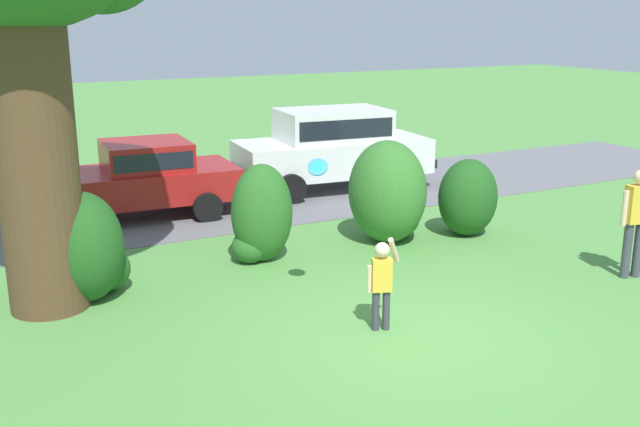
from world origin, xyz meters
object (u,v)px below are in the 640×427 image
(parked_sedan, at_px, (137,177))
(adult_onlooker, at_px, (636,218))
(child_thrower, at_px, (382,279))
(parked_suv, at_px, (332,145))
(frisbee, at_px, (318,167))

(parked_sedan, height_order, adult_onlooker, adult_onlooker)
(child_thrower, xyz_separation_m, adult_onlooker, (4.60, -0.11, 0.27))
(adult_onlooker, bearing_deg, child_thrower, 178.65)
(parked_suv, distance_m, adult_onlooker, 7.64)
(parked_sedan, bearing_deg, frisbee, -79.80)
(parked_suv, height_order, frisbee, frisbee)
(child_thrower, relative_size, frisbee, 3.89)
(child_thrower, xyz_separation_m, frisbee, (-0.37, 1.11, 1.32))
(parked_suv, bearing_deg, adult_onlooker, -79.96)
(parked_sedan, xyz_separation_m, frisbee, (1.08, -5.99, 1.19))
(frisbee, height_order, adult_onlooker, frisbee)
(parked_suv, distance_m, child_thrower, 8.11)
(frisbee, bearing_deg, parked_sedan, 100.20)
(parked_sedan, height_order, child_thrower, parked_sedan)
(frisbee, bearing_deg, adult_onlooker, -13.73)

